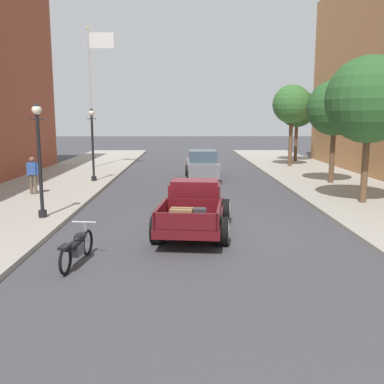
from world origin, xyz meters
name	(u,v)px	position (x,y,z in m)	size (l,w,h in m)	color
ground_plane	(201,228)	(0.00, 0.00, 0.00)	(140.00, 140.00, 0.00)	#3D3D42
hotrod_truck_maroon	(195,206)	(-0.20, -0.21, 0.75)	(2.54, 5.07, 1.58)	#510F14
motorcycle_parked	(77,247)	(-3.11, -3.44, 0.44)	(0.62, 2.11, 0.93)	black
car_background_grey	(202,165)	(0.49, 11.55, 0.77)	(1.94, 4.34, 1.65)	slate
pedestrian_sidewalk_left	(33,173)	(-7.24, 5.64, 1.09)	(0.53, 0.22, 1.65)	brown
street_lamp_near	(39,152)	(-5.36, 1.02, 2.39)	(0.50, 0.32, 3.85)	black
street_lamp_far	(92,139)	(-5.41, 9.78, 2.39)	(0.50, 0.32, 3.85)	black
flagpole	(93,83)	(-6.60, 16.43, 5.77)	(1.74, 0.16, 9.16)	#B2B2B7
street_tree_nearest	(369,100)	(6.61, 3.48, 4.17)	(3.36, 3.36, 5.71)	brown
street_tree_second	(335,108)	(7.10, 8.85, 3.97)	(2.80, 2.80, 5.24)	brown
street_tree_third	(292,105)	(6.83, 16.82, 4.38)	(2.64, 2.64, 5.58)	brown
street_tree_farthest	(297,108)	(8.11, 20.38, 4.20)	(2.90, 2.90, 5.52)	brown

